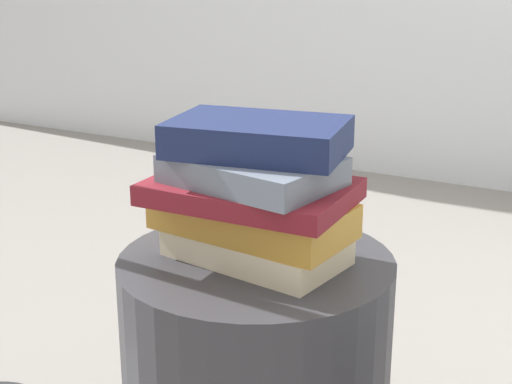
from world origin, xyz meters
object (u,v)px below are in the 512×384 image
Objects in this scene: book_ochre at (251,217)px; book_slate at (251,170)px; book_cream at (256,247)px; book_navy at (257,137)px; book_maroon at (251,192)px; side_table at (256,381)px.

book_slate is (0.00, -0.01, 0.08)m from book_ochre.
book_navy is (-0.00, 0.01, 0.17)m from book_cream.
book_ochre is 1.16× the size of book_navy.
book_maroon reaches higher than book_cream.
book_navy reaches higher than book_cream.
book_maroon is at bearing -161.99° from book_cream.
book_maroon is 0.04m from book_slate.
book_slate is (-0.00, -0.01, 0.36)m from side_table.
book_maroon is at bearing -120.02° from book_navy.
book_cream is 0.13m from book_slate.
book_cream is at bearing 0.37° from book_ochre.
side_table is 1.45× the size of book_maroon.
side_table is 0.24m from book_cream.
book_ochre is 1.00× the size of book_maroon.
book_slate reaches higher than book_cream.
book_navy reaches higher than book_slate.
book_cream is at bearing 8.11° from book_maroon.
book_maroon is at bearing -139.89° from side_table.
book_cream is 0.89× the size of book_ochre.
book_cream is 0.09m from book_maroon.
book_cream reaches higher than side_table.
book_ochre reaches higher than book_cream.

